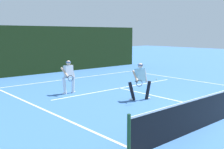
% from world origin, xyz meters
% --- Properties ---
extents(court_line_baseline_far, '(10.29, 0.10, 0.01)m').
position_xyz_m(court_line_baseline_far, '(0.00, 10.77, 0.00)').
color(court_line_baseline_far, white).
rests_on(court_line_baseline_far, ground_plane).
extents(court_line_service, '(8.39, 0.10, 0.01)m').
position_xyz_m(court_line_service, '(0.00, 6.39, 0.00)').
color(court_line_service, white).
rests_on(court_line_service, ground_plane).
extents(court_line_centre, '(0.10, 6.40, 0.01)m').
position_xyz_m(court_line_centre, '(0.00, 3.20, 0.00)').
color(court_line_centre, white).
rests_on(court_line_centre, ground_plane).
extents(player_near, '(1.17, 0.87, 1.68)m').
position_xyz_m(player_near, '(-1.11, 3.84, 0.92)').
color(player_near, black).
rests_on(player_near, ground_plane).
extents(player_far, '(0.81, 0.90, 1.66)m').
position_xyz_m(player_far, '(-2.83, 7.06, 0.92)').
color(player_far, silver).
rests_on(player_far, ground_plane).
extents(tennis_ball, '(0.07, 0.07, 0.07)m').
position_xyz_m(tennis_ball, '(3.69, 6.87, 0.03)').
color(tennis_ball, '#D1E033').
rests_on(tennis_ball, ground_plane).
extents(back_fence_windscreen, '(17.41, 0.12, 3.50)m').
position_xyz_m(back_fence_windscreen, '(0.00, 14.13, 1.75)').
color(back_fence_windscreen, '#1E3113').
rests_on(back_fence_windscreen, ground_plane).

